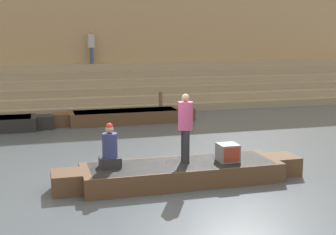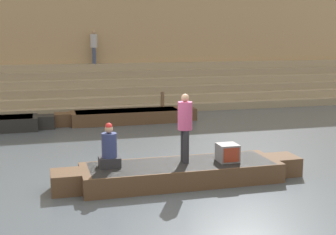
# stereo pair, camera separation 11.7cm
# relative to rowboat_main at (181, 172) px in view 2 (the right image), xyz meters

# --- Properties ---
(ground_plane) EXTENTS (120.00, 120.00, 0.00)m
(ground_plane) POSITION_rel_rowboat_main_xyz_m (-0.83, 0.25, -0.25)
(ground_plane) COLOR #4C5660
(ghat_steps) EXTENTS (36.00, 3.66, 2.05)m
(ghat_steps) POSITION_rel_rowboat_main_xyz_m (-0.83, 12.16, 0.49)
(ghat_steps) COLOR gray
(ghat_steps) RESTS_ON ground
(back_wall) EXTENTS (34.20, 1.28, 7.93)m
(back_wall) POSITION_rel_rowboat_main_xyz_m (-0.83, 14.08, 3.69)
(back_wall) COLOR tan
(back_wall) RESTS_ON ground
(rowboat_main) EXTENTS (6.04, 1.57, 0.46)m
(rowboat_main) POSITION_rel_rowboat_main_xyz_m (0.00, 0.00, 0.00)
(rowboat_main) COLOR brown
(rowboat_main) RESTS_ON ground
(person_standing) EXTENTS (0.35, 0.35, 1.65)m
(person_standing) POSITION_rel_rowboat_main_xyz_m (0.11, 0.08, 1.16)
(person_standing) COLOR #28282D
(person_standing) RESTS_ON rowboat_main
(person_rowing) EXTENTS (0.49, 0.38, 1.04)m
(person_rowing) POSITION_rel_rowboat_main_xyz_m (-1.68, 0.14, 0.62)
(person_rowing) COLOR #28282D
(person_rowing) RESTS_ON rowboat_main
(tv_set) EXTENTS (0.48, 0.49, 0.42)m
(tv_set) POSITION_rel_rowboat_main_xyz_m (1.13, -0.11, 0.43)
(tv_set) COLOR slate
(tv_set) RESTS_ON rowboat_main
(moored_boat_distant) EXTENTS (5.67, 1.27, 0.49)m
(moored_boat_distant) POSITION_rel_rowboat_main_xyz_m (0.13, 7.92, 0.02)
(moored_boat_distant) COLOR brown
(moored_boat_distant) RESTS_ON ground
(mooring_post) EXTENTS (0.16, 0.16, 1.05)m
(mooring_post) POSITION_rel_rowboat_main_xyz_m (1.88, 9.04, 0.28)
(mooring_post) COLOR brown
(mooring_post) RESTS_ON ground
(person_on_steps) EXTENTS (0.34, 0.34, 1.64)m
(person_on_steps) POSITION_rel_rowboat_main_xyz_m (-0.54, 13.18, 2.74)
(person_on_steps) COLOR #3D4C75
(person_on_steps) RESTS_ON ghat_steps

